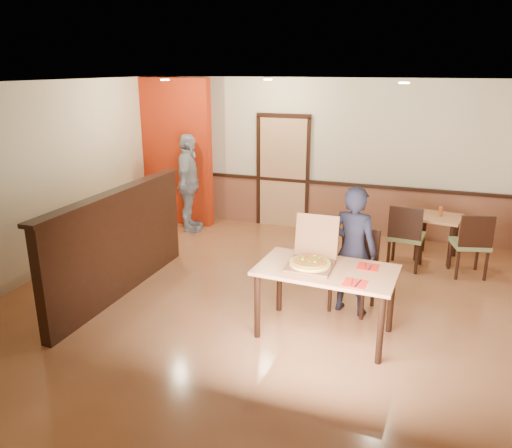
# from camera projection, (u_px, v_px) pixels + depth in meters

# --- Properties ---
(floor) EXTENTS (7.00, 7.00, 0.00)m
(floor) POSITION_uv_depth(u_px,v_px,m) (265.00, 308.00, 6.44)
(floor) COLOR #AC6B43
(floor) RESTS_ON ground
(ceiling) EXTENTS (7.00, 7.00, 0.00)m
(ceiling) POSITION_uv_depth(u_px,v_px,m) (266.00, 84.00, 5.60)
(ceiling) COLOR black
(ceiling) RESTS_ON wall_back
(wall_back) EXTENTS (7.00, 0.00, 7.00)m
(wall_back) POSITION_uv_depth(u_px,v_px,m) (326.00, 157.00, 9.17)
(wall_back) COLOR beige
(wall_back) RESTS_ON floor
(wall_left) EXTENTS (0.00, 7.00, 7.00)m
(wall_left) POSITION_uv_depth(u_px,v_px,m) (34.00, 182.00, 7.13)
(wall_left) COLOR beige
(wall_left) RESTS_ON floor
(wainscot_back) EXTENTS (7.00, 0.04, 0.90)m
(wainscot_back) POSITION_uv_depth(u_px,v_px,m) (323.00, 207.00, 9.43)
(wainscot_back) COLOR brown
(wainscot_back) RESTS_ON floor
(chair_rail_back) EXTENTS (7.00, 0.06, 0.06)m
(chair_rail_back) POSITION_uv_depth(u_px,v_px,m) (324.00, 183.00, 9.27)
(chair_rail_back) COLOR black
(chair_rail_back) RESTS_ON wall_back
(back_door) EXTENTS (0.90, 0.06, 2.10)m
(back_door) POSITION_uv_depth(u_px,v_px,m) (283.00, 173.00, 9.49)
(back_door) COLOR tan
(back_door) RESTS_ON wall_back
(booth_partition) EXTENTS (0.20, 3.10, 1.44)m
(booth_partition) POSITION_uv_depth(u_px,v_px,m) (119.00, 242.00, 6.68)
(booth_partition) COLOR black
(booth_partition) RESTS_ON floor
(red_accent_panel) EXTENTS (1.60, 0.20, 2.78)m
(red_accent_panel) POSITION_uv_depth(u_px,v_px,m) (172.00, 152.00, 9.64)
(red_accent_panel) COLOR #9F230B
(red_accent_panel) RESTS_ON floor
(spot_a) EXTENTS (0.14, 0.14, 0.02)m
(spot_a) POSITION_uv_depth(u_px,v_px,m) (165.00, 80.00, 7.95)
(spot_a) COLOR #FFDFB2
(spot_a) RESTS_ON ceiling
(spot_b) EXTENTS (0.14, 0.14, 0.02)m
(spot_b) POSITION_uv_depth(u_px,v_px,m) (268.00, 80.00, 8.10)
(spot_b) COLOR #FFDFB2
(spot_b) RESTS_ON ceiling
(spot_c) EXTENTS (0.14, 0.14, 0.02)m
(spot_c) POSITION_uv_depth(u_px,v_px,m) (404.00, 83.00, 6.51)
(spot_c) COLOR #FFDFB2
(spot_c) RESTS_ON ceiling
(main_table) EXTENTS (1.59, 0.97, 0.82)m
(main_table) POSITION_uv_depth(u_px,v_px,m) (326.00, 278.00, 5.61)
(main_table) COLOR tan
(main_table) RESTS_ON floor
(diner_chair) EXTENTS (0.60, 0.60, 1.03)m
(diner_chair) POSITION_uv_depth(u_px,v_px,m) (355.00, 266.00, 6.34)
(diner_chair) COLOR olive
(diner_chair) RESTS_ON floor
(side_chair_left) EXTENTS (0.56, 0.56, 1.02)m
(side_chair_left) POSITION_uv_depth(u_px,v_px,m) (406.00, 234.00, 7.54)
(side_chair_left) COLOR olive
(side_chair_left) RESTS_ON floor
(side_chair_right) EXTENTS (0.59, 0.59, 0.98)m
(side_chair_right) POSITION_uv_depth(u_px,v_px,m) (472.00, 242.00, 7.26)
(side_chair_right) COLOR olive
(side_chair_right) RESTS_ON floor
(side_table) EXTENTS (0.77, 0.77, 0.71)m
(side_table) POSITION_uv_depth(u_px,v_px,m) (438.00, 227.00, 7.96)
(side_table) COLOR tan
(side_table) RESTS_ON floor
(diner) EXTENTS (0.67, 0.51, 1.64)m
(diner) POSITION_uv_depth(u_px,v_px,m) (353.00, 251.00, 6.12)
(diner) COLOR black
(diner) RESTS_ON floor
(passerby) EXTENTS (0.72, 1.15, 1.82)m
(passerby) POSITION_uv_depth(u_px,v_px,m) (189.00, 183.00, 9.26)
(passerby) COLOR gray
(passerby) RESTS_ON floor
(pizza_box) EXTENTS (0.50, 0.59, 0.53)m
(pizza_box) POSITION_uv_depth(u_px,v_px,m) (311.00, 260.00, 5.63)
(pizza_box) COLOR brown
(pizza_box) RESTS_ON main_table
(pizza) EXTENTS (0.49, 0.49, 0.03)m
(pizza) POSITION_uv_depth(u_px,v_px,m) (310.00, 263.00, 5.59)
(pizza) COLOR #DDAA50
(pizza) RESTS_ON pizza_box
(napkin_near) EXTENTS (0.25, 0.25, 0.01)m
(napkin_near) POSITION_uv_depth(u_px,v_px,m) (355.00, 283.00, 5.19)
(napkin_near) COLOR red
(napkin_near) RESTS_ON main_table
(napkin_far) EXTENTS (0.24, 0.24, 0.01)m
(napkin_far) POSITION_uv_depth(u_px,v_px,m) (368.00, 267.00, 5.62)
(napkin_far) COLOR red
(napkin_far) RESTS_ON main_table
(condiment) EXTENTS (0.06, 0.06, 0.15)m
(condiment) POSITION_uv_depth(u_px,v_px,m) (440.00, 212.00, 7.89)
(condiment) COLOR #9B4A1C
(condiment) RESTS_ON side_table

